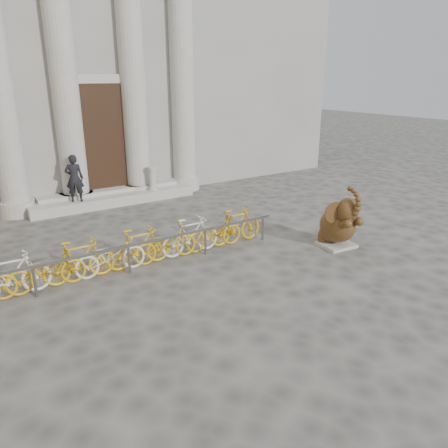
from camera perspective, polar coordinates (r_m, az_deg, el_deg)
ground at (r=8.91m, az=7.38°, el=-11.50°), size 80.00×80.00×0.00m
classical_building at (r=21.35m, az=-21.03°, el=21.81°), size 22.00×10.70×12.00m
entrance_steps at (r=16.55m, az=-14.23°, el=3.26°), size 6.00×1.20×0.36m
elephant_statue at (r=12.23m, az=14.76°, el=-0.04°), size 1.18×1.34×1.77m
bike_rack at (r=10.73m, az=-12.92°, el=-3.40°), size 8.41×0.53×1.00m
pedestrian at (r=15.66m, az=-18.96°, el=5.67°), size 0.69×0.56×1.62m
balustrade_post at (r=16.65m, az=-9.34°, el=5.77°), size 0.36×0.36×0.88m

